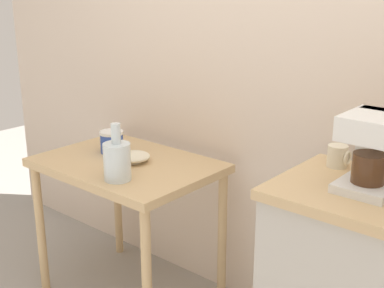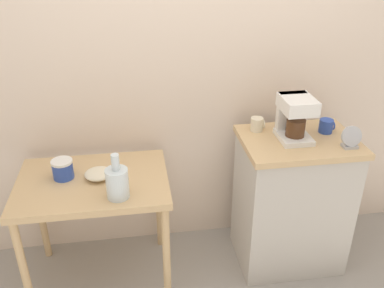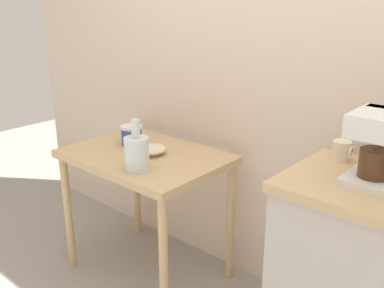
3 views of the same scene
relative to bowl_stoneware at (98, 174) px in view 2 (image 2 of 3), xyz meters
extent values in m
plane|color=gray|center=(0.59, 0.00, -0.76)|extent=(8.00, 8.00, 0.00)
cube|color=beige|center=(0.69, 0.40, 0.64)|extent=(4.40, 0.10, 2.80)
cube|color=tan|center=(-0.04, -0.01, -0.05)|extent=(0.85, 0.61, 0.04)
cylinder|color=tan|center=(-0.42, -0.27, -0.42)|extent=(0.04, 0.04, 0.69)
cylinder|color=tan|center=(0.35, -0.27, -0.42)|extent=(0.04, 0.04, 0.69)
cylinder|color=tan|center=(-0.42, 0.25, -0.42)|extent=(0.04, 0.04, 0.69)
cylinder|color=tan|center=(0.35, 0.25, -0.42)|extent=(0.04, 0.04, 0.69)
cube|color=#BCB7AD|center=(1.17, 0.01, -0.33)|extent=(0.65, 0.47, 0.86)
cube|color=tan|center=(1.17, 0.01, 0.11)|extent=(0.68, 0.50, 0.04)
cylinder|color=beige|center=(0.00, 0.00, -0.02)|extent=(0.07, 0.07, 0.01)
ellipsoid|color=beige|center=(0.00, 0.00, 0.00)|extent=(0.16, 0.16, 0.04)
cylinder|color=silver|center=(0.11, -0.20, 0.05)|extent=(0.12, 0.12, 0.17)
cylinder|color=silver|center=(0.11, -0.20, 0.18)|extent=(0.04, 0.04, 0.09)
cylinder|color=#2D4CAD|center=(-0.20, 0.04, 0.02)|extent=(0.11, 0.11, 0.10)
cylinder|color=white|center=(-0.20, 0.04, 0.08)|extent=(0.12, 0.12, 0.01)
cube|color=white|center=(1.14, 0.00, 0.15)|extent=(0.18, 0.22, 0.03)
cube|color=white|center=(1.14, 0.09, 0.26)|extent=(0.16, 0.05, 0.26)
cube|color=white|center=(1.14, 0.00, 0.35)|extent=(0.18, 0.22, 0.08)
cylinder|color=#4C2D19|center=(1.14, -0.01, 0.21)|extent=(0.11, 0.11, 0.10)
cylinder|color=#2D4CAD|center=(1.36, 0.07, 0.17)|extent=(0.08, 0.08, 0.08)
torus|color=#2D4CAD|center=(1.41, 0.07, 0.17)|extent=(0.01, 0.06, 0.06)
cylinder|color=beige|center=(0.96, 0.15, 0.17)|extent=(0.08, 0.08, 0.08)
torus|color=beige|center=(1.00, 0.15, 0.17)|extent=(0.01, 0.06, 0.06)
cube|color=#B2B5BA|center=(1.41, -0.14, 0.14)|extent=(0.08, 0.06, 0.02)
cylinder|color=#B2B5BA|center=(1.41, -0.14, 0.20)|extent=(0.12, 0.05, 0.12)
cylinder|color=black|center=(1.41, -0.14, 0.20)|extent=(0.10, 0.04, 0.10)
camera|label=1|loc=(1.73, -1.61, 0.80)|focal=48.65mm
camera|label=2|loc=(0.22, -2.07, 1.24)|focal=39.20mm
camera|label=3|loc=(1.58, -1.48, 0.76)|focal=40.43mm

